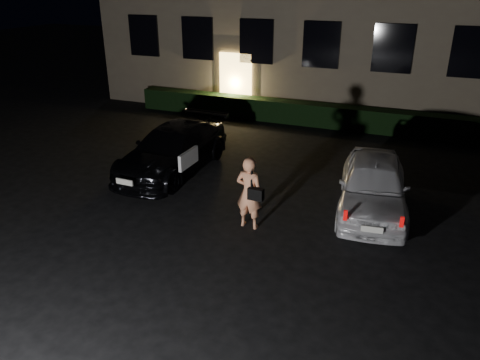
% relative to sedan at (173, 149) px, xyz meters
% --- Properties ---
extents(ground, '(80.00, 80.00, 0.00)m').
position_rel_sedan_xyz_m(ground, '(2.77, -4.31, -0.67)').
color(ground, black).
rests_on(ground, ground).
extents(hedge, '(15.00, 0.70, 0.85)m').
position_rel_sedan_xyz_m(hedge, '(2.77, 6.19, -0.24)').
color(hedge, black).
rests_on(hedge, ground).
extents(sedan, '(2.03, 4.74, 1.34)m').
position_rel_sedan_xyz_m(sedan, '(0.00, 0.00, 0.00)').
color(sedan, black).
rests_on(sedan, ground).
extents(hatch, '(2.10, 4.18, 1.37)m').
position_rel_sedan_xyz_m(hatch, '(5.85, -0.43, 0.01)').
color(hatch, white).
rests_on(hatch, ground).
extents(man, '(0.71, 0.45, 1.73)m').
position_rel_sedan_xyz_m(man, '(3.34, -2.37, 0.20)').
color(man, '#FFA273').
rests_on(man, ground).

